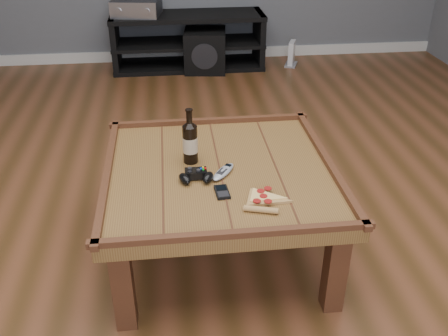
{
  "coord_description": "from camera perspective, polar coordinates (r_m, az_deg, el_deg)",
  "views": [
    {
      "loc": [
        -0.2,
        -1.89,
        1.55
      ],
      "look_at": [
        0.01,
        -0.11,
        0.52
      ],
      "focal_mm": 40.0,
      "sensor_mm": 36.0,
      "label": 1
    }
  ],
  "objects": [
    {
      "name": "smartphone",
      "position": [
        2.02,
        -0.22,
        -2.75
      ],
      "size": [
        0.06,
        0.1,
        0.01
      ],
      "rotation": [
        0.0,
        0.0,
        0.07
      ],
      "color": "black",
      "rests_on": "coffee_table"
    },
    {
      "name": "coffee_table",
      "position": [
        2.22,
        -0.5,
        -1.44
      ],
      "size": [
        1.03,
        1.03,
        0.48
      ],
      "color": "brown",
      "rests_on": "ground"
    },
    {
      "name": "av_receiver",
      "position": [
        4.74,
        -9.97,
        17.66
      ],
      "size": [
        0.46,
        0.4,
        0.14
      ],
      "rotation": [
        0.0,
        0.0,
        -0.17
      ],
      "color": "black",
      "rests_on": "media_console"
    },
    {
      "name": "pizza_slice",
      "position": [
        1.98,
        4.48,
        -3.63
      ],
      "size": [
        0.21,
        0.27,
        0.02
      ],
      "rotation": [
        0.0,
        0.0,
        -0.29
      ],
      "color": "tan",
      "rests_on": "coffee_table"
    },
    {
      "name": "remote_control",
      "position": [
        2.15,
        -0.07,
        -0.43
      ],
      "size": [
        0.13,
        0.16,
        0.02
      ],
      "rotation": [
        0.0,
        0.0,
        -0.6
      ],
      "color": "gray",
      "rests_on": "coffee_table"
    },
    {
      "name": "media_console",
      "position": [
        4.82,
        -4.1,
        14.23
      ],
      "size": [
        1.4,
        0.45,
        0.5
      ],
      "color": "black",
      "rests_on": "ground"
    },
    {
      "name": "game_console",
      "position": [
        4.94,
        7.73,
        12.72
      ],
      "size": [
        0.16,
        0.21,
        0.23
      ],
      "rotation": [
        0.0,
        0.0,
        -0.37
      ],
      "color": "gray",
      "rests_on": "ground"
    },
    {
      "name": "baseboard",
      "position": [
        5.1,
        -4.17,
        12.83
      ],
      "size": [
        5.0,
        0.02,
        0.1
      ],
      "primitive_type": "cube",
      "color": "silver",
      "rests_on": "ground"
    },
    {
      "name": "beer_bottle",
      "position": [
        2.21,
        -3.89,
        3.07
      ],
      "size": [
        0.07,
        0.07,
        0.26
      ],
      "color": "black",
      "rests_on": "coffee_table"
    },
    {
      "name": "ground",
      "position": [
        2.45,
        -0.46,
        -9.27
      ],
      "size": [
        6.0,
        6.0,
        0.0
      ],
      "primitive_type": "plane",
      "color": "#462B14",
      "rests_on": "ground"
    },
    {
      "name": "subwoofer",
      "position": [
        4.74,
        -2.16,
        13.27
      ],
      "size": [
        0.41,
        0.41,
        0.37
      ],
      "rotation": [
        0.0,
        0.0,
        -0.12
      ],
      "color": "black",
      "rests_on": "ground"
    },
    {
      "name": "game_controller",
      "position": [
        2.1,
        -3.2,
        -0.91
      ],
      "size": [
        0.17,
        0.11,
        0.04
      ],
      "rotation": [
        0.0,
        0.0,
        -0.01
      ],
      "color": "black",
      "rests_on": "coffee_table"
    }
  ]
}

